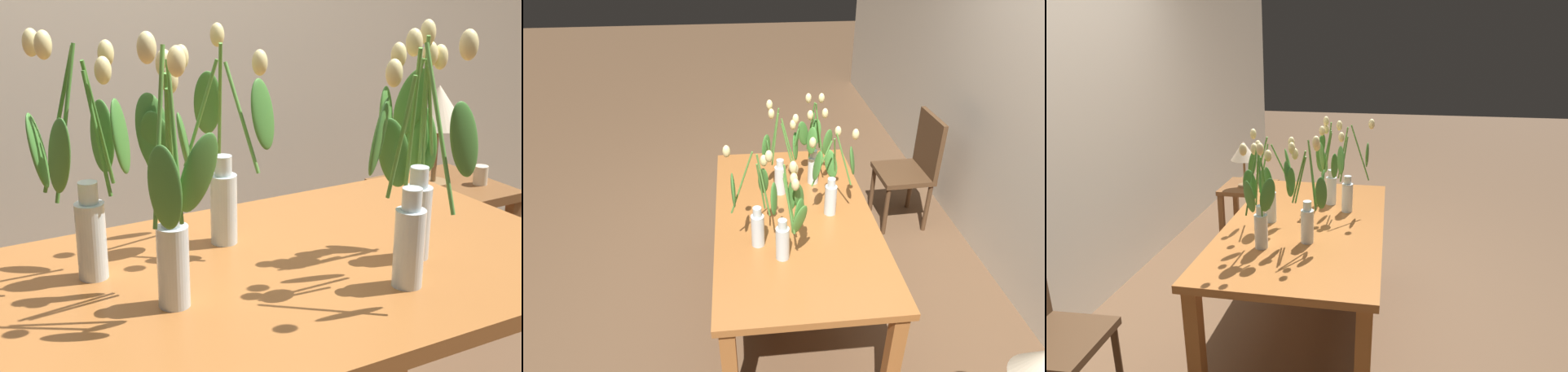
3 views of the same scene
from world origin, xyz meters
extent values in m
plane|color=brown|center=(0.00, 0.00, 0.00)|extent=(18.00, 18.00, 0.00)
cube|color=beige|center=(0.00, 1.51, 1.35)|extent=(9.00, 0.10, 2.70)
cube|color=#A3602D|center=(0.00, 0.00, 0.72)|extent=(1.60, 0.90, 0.04)
cube|color=#A3602D|center=(0.74, -0.39, 0.35)|extent=(0.07, 0.07, 0.70)
cube|color=#A3602D|center=(-0.74, 0.39, 0.35)|extent=(0.07, 0.07, 0.70)
cube|color=#A3602D|center=(0.74, 0.39, 0.35)|extent=(0.07, 0.07, 0.70)
cylinder|color=silver|center=(0.00, 0.21, 0.83)|extent=(0.07, 0.07, 0.18)
cylinder|color=silver|center=(0.00, 0.21, 0.94)|extent=(0.04, 0.04, 0.05)
cylinder|color=silver|center=(0.00, 0.21, 0.80)|extent=(0.06, 0.06, 0.11)
cylinder|color=#56933D|center=(-0.05, 0.23, 1.08)|extent=(0.08, 0.04, 0.27)
ellipsoid|color=#F4E093|center=(-0.09, 0.24, 1.21)|extent=(0.04, 0.04, 0.06)
ellipsoid|color=#427F33|center=(-0.10, 0.22, 1.01)|extent=(0.08, 0.10, 0.18)
cylinder|color=#56933D|center=(0.02, 0.26, 1.10)|extent=(0.04, 0.10, 0.30)
ellipsoid|color=#F4E093|center=(0.04, 0.31, 1.25)|extent=(0.04, 0.04, 0.06)
ellipsoid|color=#427F33|center=(0.01, 0.31, 1.08)|extent=(0.08, 0.07, 0.17)
cylinder|color=#56933D|center=(0.02, 0.14, 1.08)|extent=(0.04, 0.11, 0.26)
ellipsoid|color=#F4E093|center=(0.04, 0.09, 1.21)|extent=(0.04, 0.04, 0.06)
ellipsoid|color=#427F33|center=(0.06, 0.11, 1.09)|extent=(0.08, 0.07, 0.17)
cylinder|color=silver|center=(0.36, -0.11, 0.83)|extent=(0.07, 0.07, 0.18)
cylinder|color=silver|center=(0.36, -0.11, 0.94)|extent=(0.04, 0.04, 0.05)
cylinder|color=silver|center=(0.36, -0.11, 0.80)|extent=(0.06, 0.06, 0.11)
cylinder|color=#56933D|center=(0.34, -0.07, 1.08)|extent=(0.04, 0.06, 0.28)
ellipsoid|color=#F4E093|center=(0.33, -0.05, 1.23)|extent=(0.04, 0.04, 0.06)
ellipsoid|color=#4C8E38|center=(0.30, -0.05, 1.07)|extent=(0.07, 0.07, 0.17)
cylinder|color=#56933D|center=(0.41, -0.08, 1.08)|extent=(0.08, 0.05, 0.27)
ellipsoid|color=#F4E093|center=(0.44, -0.06, 1.22)|extent=(0.04, 0.04, 0.06)
ellipsoid|color=#4C8E38|center=(0.43, -0.03, 1.01)|extent=(0.06, 0.11, 0.18)
cylinder|color=#56933D|center=(0.39, -0.08, 1.08)|extent=(0.05, 0.05, 0.28)
ellipsoid|color=#F4E093|center=(0.41, -0.06, 1.23)|extent=(0.04, 0.04, 0.06)
ellipsoid|color=#4C8E38|center=(0.40, -0.03, 1.03)|extent=(0.07, 0.07, 0.17)
cylinder|color=#56933D|center=(0.38, -0.08, 1.11)|extent=(0.04, 0.05, 0.33)
ellipsoid|color=#F4E093|center=(0.40, -0.06, 1.28)|extent=(0.04, 0.04, 0.06)
ellipsoid|color=#4C8E38|center=(0.39, -0.03, 1.11)|extent=(0.10, 0.09, 0.18)
cylinder|color=silver|center=(-0.25, -0.06, 0.83)|extent=(0.07, 0.07, 0.18)
cylinder|color=silver|center=(-0.25, -0.06, 0.94)|extent=(0.04, 0.04, 0.05)
cylinder|color=silver|center=(-0.25, -0.06, 0.80)|extent=(0.06, 0.06, 0.11)
cylinder|color=#56933D|center=(-0.23, -0.02, 1.07)|extent=(0.04, 0.07, 0.26)
ellipsoid|color=#F4E093|center=(-0.21, 0.01, 1.21)|extent=(0.04, 0.04, 0.06)
ellipsoid|color=#427F33|center=(-0.24, 0.03, 1.06)|extent=(0.11, 0.05, 0.18)
cylinder|color=#56933D|center=(-0.28, -0.09, 1.12)|extent=(0.06, 0.06, 0.35)
ellipsoid|color=#F4E093|center=(-0.31, -0.11, 1.30)|extent=(0.04, 0.04, 0.06)
ellipsoid|color=#427F33|center=(-0.29, -0.13, 1.03)|extent=(0.07, 0.07, 0.18)
cylinder|color=#56933D|center=(-0.23, -0.01, 1.09)|extent=(0.04, 0.08, 0.29)
ellipsoid|color=#F4E093|center=(-0.22, 0.03, 1.24)|extent=(0.04, 0.04, 0.06)
ellipsoid|color=#427F33|center=(-0.24, 0.04, 1.10)|extent=(0.08, 0.07, 0.18)
cylinder|color=#56933D|center=(-0.25, -0.08, 1.10)|extent=(0.01, 0.05, 0.32)
ellipsoid|color=#F4E093|center=(-0.25, -0.10, 1.27)|extent=(0.04, 0.04, 0.06)
ellipsoid|color=#427F33|center=(-0.22, -0.12, 1.05)|extent=(0.12, 0.05, 0.18)
cylinder|color=silver|center=(0.24, -0.22, 0.83)|extent=(0.07, 0.07, 0.18)
cylinder|color=silver|center=(0.24, -0.22, 0.94)|extent=(0.04, 0.04, 0.05)
cylinder|color=silver|center=(0.24, -0.22, 0.80)|extent=(0.06, 0.06, 0.11)
cylinder|color=#56933D|center=(0.26, -0.19, 1.11)|extent=(0.04, 0.06, 0.33)
ellipsoid|color=#F4E093|center=(0.28, -0.16, 1.27)|extent=(0.04, 0.04, 0.06)
ellipsoid|color=#427F33|center=(0.25, -0.14, 1.03)|extent=(0.11, 0.05, 0.18)
cylinder|color=#56933D|center=(0.24, -0.29, 1.12)|extent=(0.01, 0.12, 0.34)
ellipsoid|color=#F4E093|center=(0.24, -0.35, 1.29)|extent=(0.04, 0.04, 0.06)
ellipsoid|color=#427F33|center=(0.27, -0.33, 1.10)|extent=(0.12, 0.03, 0.18)
cylinder|color=#56933D|center=(0.22, -0.20, 1.08)|extent=(0.04, 0.04, 0.27)
ellipsoid|color=#F4E093|center=(0.21, -0.18, 1.22)|extent=(0.04, 0.04, 0.06)
ellipsoid|color=#427F33|center=(0.17, -0.18, 1.08)|extent=(0.11, 0.07, 0.18)
cylinder|color=silver|center=(-0.36, 0.17, 0.83)|extent=(0.07, 0.07, 0.18)
cylinder|color=silver|center=(-0.36, 0.17, 0.94)|extent=(0.04, 0.04, 0.05)
cylinder|color=silver|center=(-0.36, 0.17, 0.80)|extent=(0.06, 0.06, 0.11)
cylinder|color=#478433|center=(-0.32, 0.19, 1.09)|extent=(0.07, 0.05, 0.30)
ellipsoid|color=#F4E093|center=(-0.28, 0.21, 1.24)|extent=(0.04, 0.04, 0.06)
ellipsoid|color=#427F33|center=(-0.29, 0.23, 1.05)|extent=(0.06, 0.09, 0.18)
cylinder|color=#478433|center=(-0.33, 0.14, 1.08)|extent=(0.04, 0.04, 0.28)
ellipsoid|color=#F4E093|center=(-0.32, 0.13, 1.22)|extent=(0.04, 0.04, 0.06)
ellipsoid|color=#427F33|center=(-0.28, 0.14, 1.07)|extent=(0.08, 0.08, 0.17)
cylinder|color=#478433|center=(-0.40, 0.19, 1.11)|extent=(0.08, 0.05, 0.33)
ellipsoid|color=#F4E093|center=(-0.44, 0.22, 1.28)|extent=(0.04, 0.04, 0.06)
ellipsoid|color=#427F33|center=(-0.45, 0.19, 1.05)|extent=(0.08, 0.09, 0.17)
cylinder|color=#478433|center=(-0.40, 0.15, 1.11)|extent=(0.08, 0.04, 0.33)
ellipsoid|color=#F4E093|center=(-0.43, 0.13, 1.28)|extent=(0.04, 0.04, 0.06)
ellipsoid|color=#427F33|center=(-0.43, 0.11, 1.05)|extent=(0.06, 0.10, 0.18)
cube|color=#4C331E|center=(-0.89, 0.99, 0.45)|extent=(0.42, 0.42, 0.04)
cylinder|color=#4C331E|center=(-0.72, 0.82, 0.21)|extent=(0.04, 0.04, 0.43)
cylinder|color=#4C331E|center=(-0.73, 1.16, 0.21)|extent=(0.04, 0.04, 0.43)
cube|color=brown|center=(1.22, 0.72, 0.53)|extent=(0.44, 0.44, 0.04)
cube|color=brown|center=(1.03, 0.53, 0.26)|extent=(0.04, 0.04, 0.51)
cube|color=brown|center=(1.41, 0.53, 0.26)|extent=(0.04, 0.04, 0.51)
cube|color=brown|center=(1.03, 0.91, 0.26)|extent=(0.04, 0.04, 0.51)
cube|color=brown|center=(1.41, 0.91, 0.26)|extent=(0.04, 0.04, 0.51)
cylinder|color=olive|center=(1.18, 0.74, 0.56)|extent=(0.12, 0.12, 0.02)
cylinder|color=olive|center=(1.18, 0.74, 0.68)|extent=(0.02, 0.02, 0.22)
cone|color=beige|center=(1.18, 0.74, 0.87)|extent=(0.22, 0.22, 0.16)
cylinder|color=beige|center=(1.35, 0.66, 0.59)|extent=(0.06, 0.06, 0.07)
camera|label=1|loc=(-0.82, -1.44, 1.50)|focal=53.38mm
camera|label=2|loc=(2.10, -0.29, 2.22)|focal=31.00mm
camera|label=3|loc=(-2.45, -0.44, 1.77)|focal=31.68mm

